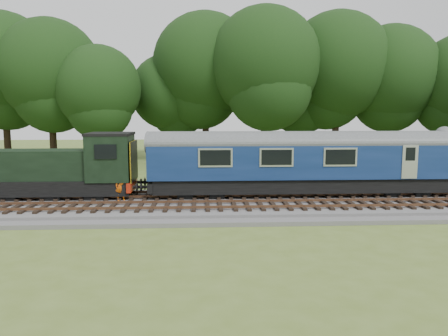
{
  "coord_description": "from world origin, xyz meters",
  "views": [
    {
      "loc": [
        -0.26,
        -23.92,
        5.29
      ],
      "look_at": [
        1.04,
        1.4,
        2.0
      ],
      "focal_mm": 35.0,
      "sensor_mm": 36.0,
      "label": 1
    }
  ],
  "objects": [
    {
      "name": "ground",
      "position": [
        0.0,
        0.0,
        0.0
      ],
      "size": [
        120.0,
        120.0,
        0.0
      ],
      "primitive_type": "plane",
      "color": "#526826",
      "rests_on": "ground"
    },
    {
      "name": "track_north",
      "position": [
        0.0,
        1.4,
        0.42
      ],
      "size": [
        67.2,
        2.4,
        0.21
      ],
      "color": "black",
      "rests_on": "ballast"
    },
    {
      "name": "ballast",
      "position": [
        0.0,
        0.0,
        0.17
      ],
      "size": [
        70.0,
        7.0,
        0.35
      ],
      "primitive_type": "cube",
      "color": "#4C4C4F",
      "rests_on": "ground"
    },
    {
      "name": "fence",
      "position": [
        0.0,
        4.5,
        0.0
      ],
      "size": [
        64.0,
        0.12,
        1.0
      ],
      "primitive_type": null,
      "color": "#6B6054",
      "rests_on": "ground"
    },
    {
      "name": "dmu_railcar",
      "position": [
        5.7,
        1.4,
        2.61
      ],
      "size": [
        18.05,
        2.86,
        3.88
      ],
      "color": "black",
      "rests_on": "ground"
    },
    {
      "name": "track_south",
      "position": [
        0.0,
        -1.6,
        0.42
      ],
      "size": [
        67.2,
        2.4,
        0.21
      ],
      "color": "black",
      "rests_on": "ballast"
    },
    {
      "name": "tree_line",
      "position": [
        0.0,
        22.0,
        0.0
      ],
      "size": [
        70.0,
        8.0,
        18.0
      ],
      "primitive_type": null,
      "color": "black",
      "rests_on": "ground"
    },
    {
      "name": "worker",
      "position": [
        -4.77,
        0.31,
        1.2
      ],
      "size": [
        0.72,
        0.6,
        1.7
      ],
      "primitive_type": "imported",
      "rotation": [
        0.0,
        0.0,
        0.35
      ],
      "color": "#FF650D",
      "rests_on": "ballast"
    },
    {
      "name": "shunter_loco",
      "position": [
        -8.23,
        1.4,
        1.97
      ],
      "size": [
        8.91,
        2.6,
        3.38
      ],
      "color": "black",
      "rests_on": "ground"
    }
  ]
}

